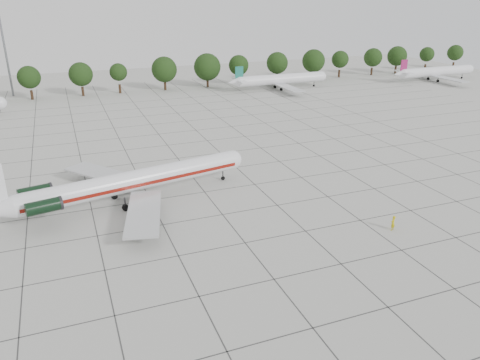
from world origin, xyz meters
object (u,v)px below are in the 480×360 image
(main_airliner, at_px, (122,183))
(floodlight_mast, at_px, (4,43))
(bg_airliner_d, at_px, (281,79))
(bg_airliner_e, at_px, (436,72))
(ground_crew, at_px, (393,223))

(main_airliner, height_order, floodlight_mast, floodlight_mast)
(main_airliner, height_order, bg_airliner_d, main_airliner)
(main_airliner, distance_m, bg_airliner_e, 124.42)
(bg_airliner_d, bearing_deg, ground_crew, -106.94)
(main_airliner, relative_size, ground_crew, 19.24)
(main_airliner, distance_m, bg_airliner_d, 85.94)
(bg_airliner_d, xyz_separation_m, bg_airliner_e, (53.36, -5.60, 0.00))
(ground_crew, distance_m, floodlight_mast, 115.02)
(main_airliner, bearing_deg, floodlight_mast, 90.63)
(floodlight_mast, bearing_deg, main_airliner, -77.65)
(bg_airliner_d, bearing_deg, main_airliner, -130.44)
(bg_airliner_e, bearing_deg, floodlight_mast, 169.34)
(main_airliner, bearing_deg, ground_crew, -45.35)
(main_airliner, relative_size, floodlight_mast, 1.45)
(bg_airliner_e, xyz_separation_m, floodlight_mast, (-127.44, 23.99, 11.37))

